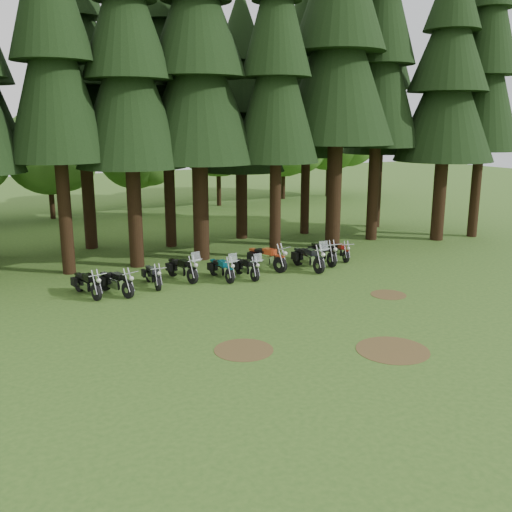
% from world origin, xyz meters
% --- Properties ---
extents(ground, '(120.00, 120.00, 0.00)m').
position_xyz_m(ground, '(0.00, 0.00, 0.00)').
color(ground, '#32561D').
rests_on(ground, ground).
extents(pine_front_3, '(4.32, 4.32, 17.57)m').
position_xyz_m(pine_front_3, '(-6.29, 9.51, 10.52)').
color(pine_front_3, black).
rests_on(pine_front_3, ground).
extents(pine_front_4, '(4.95, 4.95, 16.33)m').
position_xyz_m(pine_front_4, '(-3.21, 9.40, 9.78)').
color(pine_front_4, black).
rests_on(pine_front_4, ground).
extents(pine_front_5, '(5.81, 5.81, 16.72)m').
position_xyz_m(pine_front_5, '(0.07, 9.44, 10.01)').
color(pine_front_5, black).
rests_on(pine_front_5, ground).
extents(pine_front_6, '(4.15, 4.15, 16.75)m').
position_xyz_m(pine_front_6, '(3.43, 8.02, 10.03)').
color(pine_front_6, black).
rests_on(pine_front_6, ground).
extents(pine_front_7, '(5.98, 5.98, 19.41)m').
position_xyz_m(pine_front_7, '(7.37, 8.76, 11.62)').
color(pine_front_7, black).
rests_on(pine_front_7, ground).
extents(pine_front_8, '(4.79, 4.79, 18.63)m').
position_xyz_m(pine_front_8, '(10.62, 9.61, 11.15)').
color(pine_front_8, black).
rests_on(pine_front_8, ground).
extents(pine_front_9, '(5.44, 5.44, 15.89)m').
position_xyz_m(pine_front_9, '(13.94, 7.83, 9.51)').
color(pine_front_9, black).
rests_on(pine_front_9, ground).
extents(pine_front_10, '(4.25, 4.25, 17.69)m').
position_xyz_m(pine_front_10, '(16.52, 7.63, 10.59)').
color(pine_front_10, black).
rests_on(pine_front_10, ground).
extents(pine_back_2, '(4.85, 4.85, 16.30)m').
position_xyz_m(pine_back_2, '(-4.38, 14.40, 9.76)').
color(pine_back_2, black).
rests_on(pine_back_2, ground).
extents(pine_back_3, '(4.35, 4.35, 16.20)m').
position_xyz_m(pine_back_3, '(-0.37, 12.94, 9.70)').
color(pine_back_3, black).
rests_on(pine_back_3, ground).
extents(pine_back_4, '(4.94, 4.94, 13.78)m').
position_xyz_m(pine_back_4, '(4.04, 13.25, 8.25)').
color(pine_back_4, black).
rests_on(pine_back_4, ground).
extents(pine_back_5, '(3.94, 3.94, 16.33)m').
position_xyz_m(pine_back_5, '(8.07, 12.86, 9.78)').
color(pine_back_5, black).
rests_on(pine_back_5, ground).
extents(pine_back_6, '(4.59, 4.59, 16.58)m').
position_xyz_m(pine_back_6, '(13.36, 12.79, 9.93)').
color(pine_back_6, black).
rests_on(pine_back_6, ground).
extents(decid_3, '(6.12, 5.95, 7.65)m').
position_xyz_m(decid_3, '(-4.71, 25.13, 4.51)').
color(decid_3, black).
rests_on(decid_3, ground).
extents(decid_4, '(5.93, 5.76, 7.41)m').
position_xyz_m(decid_4, '(1.58, 26.32, 4.37)').
color(decid_4, black).
rests_on(decid_4, ground).
extents(decid_5, '(8.45, 8.21, 10.56)m').
position_xyz_m(decid_5, '(8.29, 25.71, 6.23)').
color(decid_5, black).
rests_on(decid_5, ground).
extents(decid_6, '(7.06, 6.86, 8.82)m').
position_xyz_m(decid_6, '(14.85, 27.01, 5.20)').
color(decid_6, black).
rests_on(decid_6, ground).
extents(decid_7, '(8.44, 8.20, 10.55)m').
position_xyz_m(decid_7, '(19.46, 26.83, 6.22)').
color(decid_7, black).
rests_on(decid_7, ground).
extents(dirt_patch_0, '(1.80, 1.80, 0.01)m').
position_xyz_m(dirt_patch_0, '(-3.00, -2.00, 0.01)').
color(dirt_patch_0, '#4C3D1E').
rests_on(dirt_patch_0, ground).
extents(dirt_patch_1, '(1.40, 1.40, 0.01)m').
position_xyz_m(dirt_patch_1, '(4.50, 0.50, 0.01)').
color(dirt_patch_1, '#4C3D1E').
rests_on(dirt_patch_1, ground).
extents(dirt_patch_2, '(2.20, 2.20, 0.01)m').
position_xyz_m(dirt_patch_2, '(1.00, -4.00, 0.01)').
color(dirt_patch_2, '#4C3D1E').
rests_on(dirt_patch_2, ground).
extents(motorcycle_0, '(0.69, 2.19, 0.91)m').
position_xyz_m(motorcycle_0, '(-6.18, 5.64, 0.46)').
color(motorcycle_0, black).
rests_on(motorcycle_0, ground).
extents(motorcycle_1, '(0.94, 2.09, 0.89)m').
position_xyz_m(motorcycle_1, '(-5.12, 5.36, 0.46)').
color(motorcycle_1, black).
rests_on(motorcycle_1, ground).
extents(motorcycle_2, '(0.29, 2.04, 0.83)m').
position_xyz_m(motorcycle_2, '(-3.49, 5.83, 0.42)').
color(motorcycle_2, black).
rests_on(motorcycle_2, ground).
extents(motorcycle_3, '(0.82, 2.27, 1.43)m').
position_xyz_m(motorcycle_3, '(-2.09, 6.17, 0.48)').
color(motorcycle_3, black).
rests_on(motorcycle_3, ground).
extents(motorcycle_4, '(0.48, 2.16, 1.36)m').
position_xyz_m(motorcycle_4, '(-0.53, 5.50, 0.45)').
color(motorcycle_4, black).
rests_on(motorcycle_4, ground).
extents(motorcycle_5, '(0.43, 2.04, 1.28)m').
position_xyz_m(motorcycle_5, '(0.56, 5.27, 0.43)').
color(motorcycle_5, black).
rests_on(motorcycle_5, ground).
extents(motorcycle_6, '(0.93, 2.39, 1.00)m').
position_xyz_m(motorcycle_6, '(2.00, 6.19, 0.51)').
color(motorcycle_6, black).
rests_on(motorcycle_6, ground).
extents(motorcycle_7, '(0.50, 2.47, 1.55)m').
position_xyz_m(motorcycle_7, '(3.72, 5.30, 0.52)').
color(motorcycle_7, black).
rests_on(motorcycle_7, ground).
extents(motorcycle_8, '(0.39, 2.38, 0.97)m').
position_xyz_m(motorcycle_8, '(4.97, 6.01, 0.49)').
color(motorcycle_8, black).
rests_on(motorcycle_8, ground).
extents(motorcycle_9, '(0.46, 1.94, 0.79)m').
position_xyz_m(motorcycle_9, '(6.17, 6.30, 0.40)').
color(motorcycle_9, black).
rests_on(motorcycle_9, ground).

